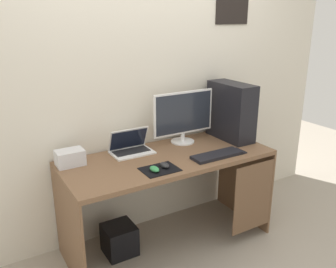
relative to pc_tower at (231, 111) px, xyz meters
The scene contains 13 objects.
ground_plane 1.24m from the pc_tower, behind, with size 8.00×8.00×0.00m, color #9E9384.
wall_back 0.80m from the pc_tower, 156.53° to the left, with size 4.00×0.05×2.60m.
desk 0.79m from the pc_tower, behind, with size 1.65×0.70×0.78m.
pc_tower is the anchor object (origin of this frame).
monitor 0.44m from the pc_tower, 164.64° to the left, with size 0.57×0.20×0.44m.
laptop 0.94m from the pc_tower, behind, with size 0.33×0.21×0.19m.
projector 1.41m from the pc_tower, behind, with size 0.20×0.14×0.11m, color silver.
keyboard 0.53m from the pc_tower, 141.69° to the right, with size 0.42×0.14×0.02m, color black.
mousepad 0.95m from the pc_tower, 162.02° to the right, with size 0.26×0.20×0.01m, color black.
mouse_left 0.91m from the pc_tower, 161.74° to the right, with size 0.06×0.10×0.03m, color #232326.
mouse_right 1.00m from the pc_tower, 162.09° to the right, with size 0.06×0.10×0.03m, color #338C4C.
cell_phone 0.42m from the pc_tower, 118.02° to the right, with size 0.07×0.13×0.01m, color black.
subwoofer 1.42m from the pc_tower, behind, with size 0.24×0.24×0.24m, color black.
Camera 1 is at (-1.32, -2.22, 1.81)m, focal length 38.19 mm.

